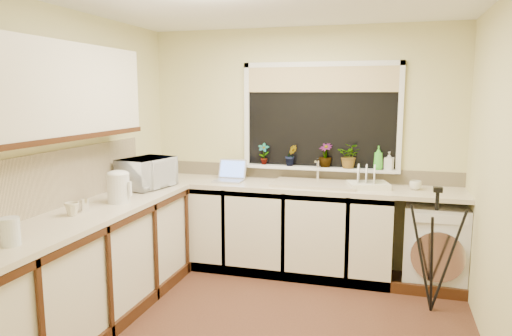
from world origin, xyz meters
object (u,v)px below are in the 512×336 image
object	(u,v)px
washing_machine	(435,245)
laptop	(230,175)
soap_bottle_clear	(389,161)
tripod	(434,250)
microwave	(147,173)
cup_left	(72,209)
plant_a	(264,154)
soap_bottle_green	(378,158)
glass_jug	(10,232)
cup_back	(415,185)
dish_rack	(368,185)
plant_b	(291,155)
plant_c	(326,155)
plant_d	(350,156)
steel_jar	(84,205)
kettle	(119,188)

from	to	relation	value
washing_machine	laptop	bearing A→B (deg)	-176.99
soap_bottle_clear	tripod	bearing A→B (deg)	-63.84
microwave	cup_left	bearing A→B (deg)	-169.24
tripod	plant_a	size ratio (longest dim) A/B	4.64
soap_bottle_green	glass_jug	bearing A→B (deg)	-128.50
cup_back	dish_rack	bearing A→B (deg)	-174.81
laptop	tripod	bearing A→B (deg)	-17.60
plant_a	laptop	bearing A→B (deg)	-145.42
tripod	cup_left	distance (m)	2.86
plant_b	soap_bottle_clear	xyz separation A→B (m)	(0.97, 0.03, -0.02)
microwave	plant_b	xyz separation A→B (m)	(1.23, 0.76, 0.12)
plant_c	soap_bottle_green	world-z (taller)	plant_c
plant_b	plant_d	distance (m)	0.59
laptop	plant_d	xyz separation A→B (m)	(1.19, 0.19, 0.22)
cup_left	plant_b	bearing A→B (deg)	55.90
cup_left	glass_jug	bearing A→B (deg)	-81.99
cup_back	plant_c	bearing A→B (deg)	167.32
laptop	plant_a	xyz separation A→B (m)	(0.30, 0.21, 0.21)
cup_back	steel_jar	bearing A→B (deg)	-147.68
steel_jar	microwave	world-z (taller)	microwave
steel_jar	plant_d	size ratio (longest dim) A/B	0.42
washing_machine	kettle	distance (m)	2.90
glass_jug	cup_back	world-z (taller)	glass_jug
plant_a	cup_back	distance (m)	1.54
glass_jug	microwave	bearing A→B (deg)	92.57
steel_jar	soap_bottle_green	distance (m)	2.73
microwave	washing_machine	bearing A→B (deg)	-66.17
washing_machine	cup_left	world-z (taller)	cup_left
laptop	plant_b	distance (m)	0.66
plant_b	plant_d	size ratio (longest dim) A/B	0.87
cup_left	microwave	bearing A→B (deg)	89.09
kettle	plant_a	xyz separation A→B (m)	(0.85, 1.40, 0.14)
dish_rack	soap_bottle_clear	bearing A→B (deg)	35.97
laptop	steel_jar	world-z (taller)	laptop
plant_d	kettle	bearing A→B (deg)	-141.38
steel_jar	cup_left	xyz separation A→B (m)	(-0.01, -0.13, -0.00)
kettle	plant_b	world-z (taller)	plant_b
soap_bottle_clear	cup_left	xyz separation A→B (m)	(-2.22, -1.88, -0.19)
glass_jug	plant_c	distance (m)	2.98
washing_machine	plant_c	distance (m)	1.34
dish_rack	washing_machine	bearing A→B (deg)	-14.77
plant_a	cup_back	xyz separation A→B (m)	(1.51, -0.19, -0.22)
plant_d	washing_machine	bearing A→B (deg)	-13.38
laptop	microwave	bearing A→B (deg)	-139.17
dish_rack	plant_c	distance (m)	0.55
tripod	plant_b	size ratio (longest dim) A/B	4.81
laptop	steel_jar	bearing A→B (deg)	-113.88
steel_jar	plant_b	distance (m)	2.13
washing_machine	plant_d	world-z (taller)	plant_d
kettle	soap_bottle_green	world-z (taller)	soap_bottle_green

